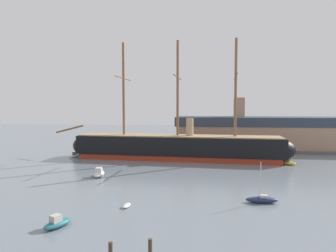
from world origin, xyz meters
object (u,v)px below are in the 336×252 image
object	(u,v)px
tall_ship	(178,147)
sailboat_mid_right	(262,199)
motorboat_foreground_left	(57,223)
motorboat_alongside_bow	(99,173)
motorboat_far_left	(75,155)
motorboat_far_right	(288,163)
dinghy_near_centre	(127,206)
dockside_warehouse_right	(264,133)
mooring_piling_left_pair	(150,250)

from	to	relation	value
tall_ship	sailboat_mid_right	distance (m)	36.37
motorboat_foreground_left	motorboat_alongside_bow	bearing A→B (deg)	99.64
motorboat_far_left	motorboat_far_right	size ratio (longest dim) A/B	0.89
dinghy_near_centre	sailboat_mid_right	distance (m)	19.11
motorboat_far_right	dockside_warehouse_right	bearing A→B (deg)	91.23
tall_ship	dockside_warehouse_right	xyz separation A→B (m)	(26.08, 21.20, 1.92)
motorboat_foreground_left	motorboat_far_right	bearing A→B (deg)	48.43
dockside_warehouse_right	tall_ship	bearing A→B (deg)	-140.89
sailboat_mid_right	mooring_piling_left_pair	world-z (taller)	sailboat_mid_right
motorboat_far_right	mooring_piling_left_pair	xyz separation A→B (m)	(-24.31, -46.43, 0.45)
dinghy_near_centre	motorboat_far_right	distance (m)	44.83
tall_ship	motorboat_far_left	distance (m)	28.23
motorboat_far_right	motorboat_alongside_bow	bearing A→B (deg)	-157.28
motorboat_foreground_left	motorboat_far_left	bearing A→B (deg)	112.78
tall_ship	mooring_piling_left_pair	xyz separation A→B (m)	(2.31, -50.32, -2.35)
motorboat_alongside_bow	dockside_warehouse_right	world-z (taller)	dockside_warehouse_right
motorboat_foreground_left	sailboat_mid_right	bearing A→B (deg)	25.30
dinghy_near_centre	sailboat_mid_right	bearing A→B (deg)	12.69
motorboat_foreground_left	motorboat_far_right	distance (m)	54.39
sailboat_mid_right	dockside_warehouse_right	bearing A→B (deg)	78.61
motorboat_far_right	dinghy_near_centre	bearing A→B (deg)	-132.14
sailboat_mid_right	dockside_warehouse_right	world-z (taller)	dockside_warehouse_right
dinghy_near_centre	motorboat_foreground_left	bearing A→B (deg)	-128.86
motorboat_foreground_left	dinghy_near_centre	world-z (taller)	motorboat_foreground_left
sailboat_mid_right	dinghy_near_centre	bearing A→B (deg)	-167.31
motorboat_far_left	mooring_piling_left_pair	world-z (taller)	mooring_piling_left_pair
sailboat_mid_right	motorboat_alongside_bow	world-z (taller)	sailboat_mid_right
sailboat_mid_right	motorboat_alongside_bow	size ratio (longest dim) A/B	1.32
motorboat_alongside_bow	mooring_piling_left_pair	size ratio (longest dim) A/B	2.26
motorboat_far_right	mooring_piling_left_pair	size ratio (longest dim) A/B	2.00
dinghy_near_centre	motorboat_far_left	bearing A→B (deg)	123.74
motorboat_foreground_left	mooring_piling_left_pair	xyz separation A→B (m)	(11.78, -5.73, 0.46)
motorboat_far_left	motorboat_far_right	bearing A→B (deg)	-3.79
tall_ship	sailboat_mid_right	xyz separation A→B (m)	(15.17, -32.93, -2.84)
dinghy_near_centre	motorboat_far_left	world-z (taller)	motorboat_far_left
motorboat_alongside_bow	motorboat_far_left	world-z (taller)	motorboat_alongside_bow
dinghy_near_centre	motorboat_far_right	size ratio (longest dim) A/B	0.53
sailboat_mid_right	motorboat_far_left	bearing A→B (deg)	142.94
sailboat_mid_right	mooring_piling_left_pair	bearing A→B (deg)	-126.50
motorboat_foreground_left	motorboat_far_right	world-z (taller)	motorboat_far_right
motorboat_far_left	dockside_warehouse_right	xyz separation A→B (m)	(54.16, 21.46, 4.77)
motorboat_far_right	dockside_warehouse_right	world-z (taller)	dockside_warehouse_right
dinghy_near_centre	sailboat_mid_right	world-z (taller)	sailboat_mid_right
tall_ship	sailboat_mid_right	size ratio (longest dim) A/B	10.81
tall_ship	motorboat_alongside_bow	distance (m)	24.87
motorboat_foreground_left	tall_ship	bearing A→B (deg)	78.00
mooring_piling_left_pair	dockside_warehouse_right	bearing A→B (deg)	71.62
dinghy_near_centre	mooring_piling_left_pair	distance (m)	14.42
sailboat_mid_right	motorboat_far_right	xyz separation A→B (m)	(11.44, 29.04, 0.05)
tall_ship	motorboat_far_left	xyz separation A→B (m)	(-28.09, -0.26, -2.86)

